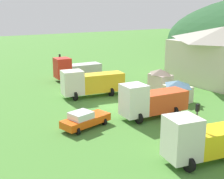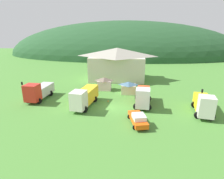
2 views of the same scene
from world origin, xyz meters
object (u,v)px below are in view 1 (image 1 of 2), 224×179
at_px(heavy_rig_striped, 91,82).
at_px(traffic_cone_mid_row, 125,100).
at_px(traffic_light_west, 60,64).
at_px(traffic_light_east, 196,126).
at_px(flatbed_truck_yellow, 204,139).
at_px(play_shed_cream, 178,91).
at_px(crane_truck_red, 75,69).
at_px(depot_building, 222,55).
at_px(traffic_cone_near_pickup, 118,90).
at_px(play_shed_pink, 160,79).
at_px(heavy_rig_white, 150,100).
at_px(service_pickup_orange, 85,119).

relative_size(heavy_rig_striped, traffic_cone_mid_row, 13.48).
bearing_deg(heavy_rig_striped, traffic_light_west, -85.23).
bearing_deg(traffic_light_east, flatbed_truck_yellow, 21.15).
distance_m(play_shed_cream, heavy_rig_striped, 10.87).
bearing_deg(play_shed_cream, crane_truck_red, -162.79).
distance_m(depot_building, play_shed_cream, 12.69).
xyz_separation_m(play_shed_cream, traffic_cone_near_pickup, (-8.04, -3.23, -1.34)).
bearing_deg(play_shed_cream, traffic_cone_near_pickup, -158.15).
relative_size(traffic_light_west, traffic_light_east, 0.92).
xyz_separation_m(depot_building, traffic_light_west, (-16.05, -18.73, -1.92)).
distance_m(play_shed_pink, heavy_rig_white, 11.62).
height_order(heavy_rig_striped, traffic_light_east, traffic_light_east).
bearing_deg(crane_truck_red, service_pickup_orange, 70.55).
bearing_deg(traffic_cone_near_pickup, flatbed_truck_yellow, -16.35).
bearing_deg(depot_building, play_shed_pink, -102.45).
xyz_separation_m(play_shed_pink, traffic_cone_mid_row, (1.64, -7.09, -1.49)).
bearing_deg(play_shed_cream, heavy_rig_white, -68.03).
relative_size(traffic_light_east, traffic_cone_mid_row, 6.98).
xyz_separation_m(traffic_light_east, traffic_cone_mid_row, (-15.07, 4.25, -2.61)).
relative_size(depot_building, flatbed_truck_yellow, 2.02).
bearing_deg(traffic_cone_near_pickup, play_shed_pink, 63.29).
xyz_separation_m(play_shed_pink, crane_truck_red, (-11.74, -7.32, 0.25)).
bearing_deg(traffic_cone_near_pickup, heavy_rig_striped, -84.39).
relative_size(depot_building, traffic_cone_mid_row, 25.02).
bearing_deg(heavy_rig_white, heavy_rig_striped, -77.21).
distance_m(play_shed_cream, traffic_cone_mid_row, 6.46).
xyz_separation_m(heavy_rig_striped, heavy_rig_white, (10.18, 1.35, -0.01)).
xyz_separation_m(traffic_light_west, traffic_cone_near_pickup, (11.23, 3.61, -2.42)).
distance_m(play_shed_pink, crane_truck_red, 13.83).
relative_size(play_shed_cream, traffic_cone_near_pickup, 6.62).
bearing_deg(traffic_cone_near_pickup, traffic_cone_mid_row, -23.43).
bearing_deg(heavy_rig_striped, crane_truck_red, -95.09).
xyz_separation_m(play_shed_cream, heavy_rig_striped, (-7.60, -7.76, 0.49)).
bearing_deg(heavy_rig_striped, depot_building, 176.79).
height_order(service_pickup_orange, traffic_light_east, traffic_light_east).
height_order(heavy_rig_white, traffic_light_west, traffic_light_west).
xyz_separation_m(depot_building, crane_truck_red, (-13.92, -17.21, -2.60)).
height_order(traffic_light_east, traffic_cone_mid_row, traffic_light_east).
xyz_separation_m(crane_truck_red, traffic_light_east, (28.45, -4.02, 0.87)).
height_order(play_shed_pink, traffic_light_east, traffic_light_east).
xyz_separation_m(heavy_rig_striped, flatbed_truck_yellow, (19.54, -1.32, -0.08)).
bearing_deg(service_pickup_orange, depot_building, 177.66).
distance_m(service_pickup_orange, traffic_light_east, 10.78).
relative_size(heavy_rig_striped, traffic_light_west, 2.10).
distance_m(play_shed_pink, service_pickup_orange, 16.92).
bearing_deg(traffic_light_west, depot_building, 49.40).
xyz_separation_m(crane_truck_red, flatbed_truck_yellow, (29.08, -3.78, 0.01)).
bearing_deg(traffic_light_west, traffic_cone_near_pickup, 17.80).
bearing_deg(heavy_rig_white, traffic_cone_mid_row, -96.62).
bearing_deg(traffic_light_west, crane_truck_red, 35.53).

